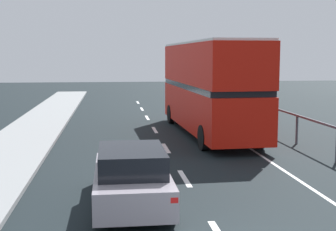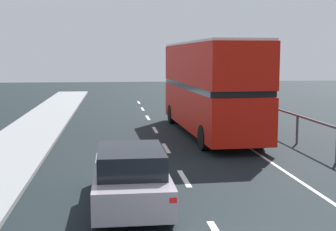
# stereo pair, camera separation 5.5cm
# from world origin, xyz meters

# --- Properties ---
(lane_paint_markings) EXTENTS (3.46, 46.00, 0.01)m
(lane_paint_markings) POSITION_xyz_m (2.11, 8.69, 0.00)
(lane_paint_markings) COLOR silver
(lane_paint_markings) RESTS_ON ground
(bridge_side_railing) EXTENTS (0.10, 42.00, 1.24)m
(bridge_side_railing) POSITION_xyz_m (5.54, 9.00, 0.99)
(bridge_side_railing) COLOR #484E58
(bridge_side_railing) RESTS_ON ground
(double_decker_bus_red) EXTENTS (2.88, 10.67, 4.29)m
(double_decker_bus_red) POSITION_xyz_m (2.39, 13.63, 2.30)
(double_decker_bus_red) COLOR red
(double_decker_bus_red) RESTS_ON ground
(hatchback_car_near) EXTENTS (1.83, 4.18, 1.43)m
(hatchback_car_near) POSITION_xyz_m (-1.69, 3.54, 0.68)
(hatchback_car_near) COLOR gray
(hatchback_car_near) RESTS_ON ground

